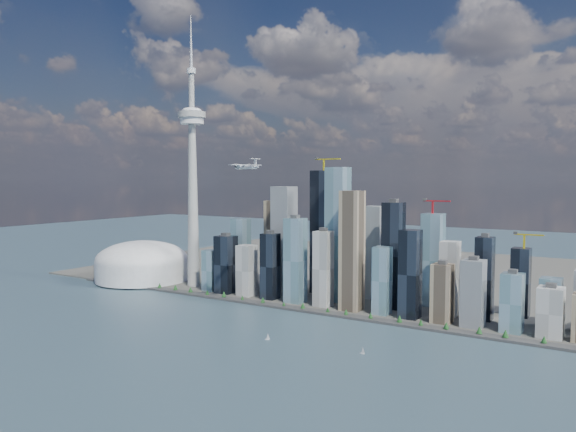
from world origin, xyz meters
The scene contains 10 objects.
ground centered at (0.00, 0.00, 0.00)m, with size 4000.00×4000.00×0.00m, color #2F4453.
seawall centered at (0.00, 250.00, 2.00)m, with size 1100.00×22.00×4.00m, color #383838.
land centered at (0.00, 700.00, 1.50)m, with size 1400.00×900.00×3.00m, color #4C4C47.
shoreline_trees centered at (0.00, 250.00, 8.78)m, with size 960.53×7.20×8.80m.
skyscraper_cluster centered at (59.62, 336.82, 81.97)m, with size 736.00×142.00×263.74m.
needle_tower centered at (-300.00, 310.00, 235.84)m, with size 56.00×56.00×550.50m.
dome_stadium centered at (-440.00, 300.00, 39.44)m, with size 200.00×200.00×86.00m.
airplane centered at (-46.22, 150.92, 244.49)m, with size 63.80×57.10×16.04m.
sailboat_west centered at (43.78, 76.84, 3.15)m, with size 7.08×3.23×9.81m.
sailboat_east centered at (183.24, 89.50, 3.17)m, with size 7.14×2.62×9.87m.
Camera 1 is at (478.31, -562.76, 227.19)m, focal length 35.00 mm.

